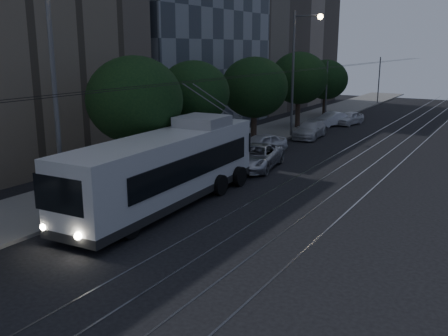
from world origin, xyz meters
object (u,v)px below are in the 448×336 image
trolleybus (168,168)px  car_white_c (332,119)px  car_white_d (349,118)px  car_white_b (310,130)px  streetlamp_near (60,67)px  car_white_a (261,144)px  streetlamp_far (298,63)px  pickup_silver (256,157)px

trolleybus → car_white_c: trolleybus is taller
car_white_d → car_white_b: bearing=-82.1°
car_white_b → streetlamp_near: size_ratio=0.43×
car_white_a → car_white_b: car_white_a is taller
streetlamp_near → car_white_d: bearing=87.1°
car_white_b → streetlamp_far: streetlamp_far is taller
car_white_a → trolleybus: bearing=-66.0°
car_white_a → pickup_silver: bearing=-49.8°
trolleybus → car_white_b: 20.36m
trolleybus → streetlamp_far: streetlamp_far is taller
trolleybus → streetlamp_near: size_ratio=1.20×
car_white_c → car_white_d: size_ratio=1.05×
streetlamp_near → pickup_silver: bearing=80.9°
car_white_c → streetlamp_near: streetlamp_near is taller
car_white_c → streetlamp_far: bearing=-71.6°
car_white_b → car_white_d: size_ratio=1.24×
trolleybus → pickup_silver: trolleybus is taller
car_white_a → streetlamp_far: (-0.49, 7.40, 5.33)m
trolleybus → car_white_d: 28.98m
car_white_b → car_white_d: car_white_b is taller
car_white_c → streetlamp_near: size_ratio=0.36×
trolleybus → streetlamp_near: 6.66m
trolleybus → car_white_b: trolleybus is taller
car_white_d → trolleybus: bearing=-77.5°
trolleybus → car_white_c: (-1.40, 27.32, -1.14)m
car_white_c → car_white_d: (1.19, 1.64, -0.01)m
trolleybus → car_white_d: bearing=87.6°
pickup_silver → car_white_c: 18.79m
car_white_a → car_white_d: car_white_a is taller
pickup_silver → car_white_c: pickup_silver is taller
streetlamp_far → car_white_d: bearing=79.6°
car_white_a → car_white_d: bearing=103.5°
pickup_silver → car_white_d: (-0.41, 20.37, -0.10)m
car_white_b → car_white_c: (-0.56, 7.01, -0.02)m
pickup_silver → car_white_a: 4.15m
pickup_silver → streetlamp_far: bearing=91.1°
streetlamp_far → streetlamp_near: bearing=-90.0°
car_white_b → streetlamp_near: streetlamp_near is taller
pickup_silver → streetlamp_far: size_ratio=0.53×
car_white_b → streetlamp_far: bearing=-160.3°
car_white_a → car_white_d: (1.19, 16.53, -0.08)m
car_white_b → trolleybus: bearing=-92.4°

